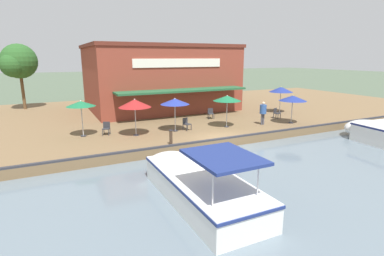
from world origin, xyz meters
name	(u,v)px	position (x,y,z in m)	size (l,w,h in m)	color
ground_plane	(225,149)	(0.00, 0.00, 0.00)	(220.00, 220.00, 0.00)	#4C5B47
quay_deck	(163,114)	(-11.00, 0.00, 0.30)	(22.00, 56.00, 0.60)	brown
quay_edge_fender	(224,138)	(-0.10, 0.00, 0.65)	(0.20, 50.40, 0.10)	#2D2D33
waterfront_restaurant	(159,77)	(-13.13, 0.47, 3.65)	(11.90, 13.37, 6.10)	brown
patio_umbrella_by_entrance	(175,102)	(-3.33, -1.95, 2.65)	(1.95, 1.95, 2.29)	#B7B7B7
patio_umbrella_mid_patio_right	(293,98)	(-1.73, 7.05, 2.54)	(2.06, 2.06, 2.19)	#B7B7B7
patio_umbrella_mid_patio_left	(227,98)	(-2.84, 1.89, 2.70)	(2.00, 2.00, 2.33)	#B7B7B7
patio_umbrella_near_quay_edge	(81,104)	(-4.64, -7.80, 2.71)	(1.79, 1.79, 2.33)	#B7B7B7
patio_umbrella_far_corner	(135,103)	(-3.36, -4.70, 2.70)	(2.07, 2.07, 2.40)	#B7B7B7
patio_umbrella_back_row	(281,89)	(-5.68, 9.46, 2.71)	(2.11, 2.11, 2.38)	#B7B7B7
cafe_chair_facing_river	(186,123)	(-3.29, -1.12, 1.08)	(0.55, 0.55, 0.85)	#2D2D33
cafe_chair_back_row_seat	(106,128)	(-4.40, -6.38, 1.08)	(0.58, 0.58, 0.85)	#2D2D33
cafe_chair_under_first_umbrella	(211,113)	(-5.99, 2.36, 1.08)	(0.54, 0.54, 0.85)	#2D2D33
cafe_chair_far_corner_seat	(276,113)	(-3.70, 7.31, 1.08)	(0.56, 0.56, 0.85)	#2D2D33
person_mid_patio	(263,110)	(-2.31, 4.75, 1.70)	(0.49, 0.49, 1.74)	#4C4C56
motorboat_nearest_quay	(194,180)	(4.96, -4.62, 0.67)	(7.46, 2.49, 2.32)	white
mooring_post	(171,137)	(-0.35, -3.48, 1.06)	(0.22, 0.22, 0.90)	#473323
tree_behind_restaurant	(18,62)	(-17.94, -11.80, 5.08)	(3.42, 3.25, 6.21)	brown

